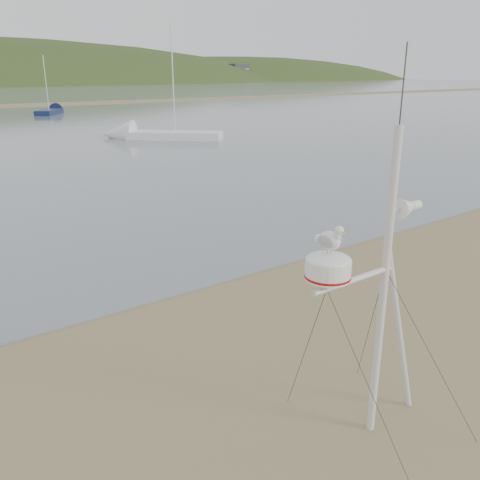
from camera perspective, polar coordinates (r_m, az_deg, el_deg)
ground at (r=6.51m, az=-8.34°, el=-23.58°), size 560.00×560.00×0.00m
mast_rig at (r=6.44m, az=15.18°, el=-12.29°), size 2.05×2.19×4.63m
sailboat_blue_far at (r=61.08m, az=-20.15°, el=13.48°), size 5.02×6.30×6.52m
sailboat_white_near at (r=35.71m, az=-10.98°, el=11.53°), size 7.32×7.08×8.10m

